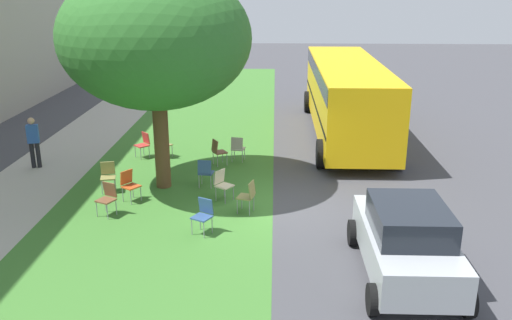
{
  "coord_description": "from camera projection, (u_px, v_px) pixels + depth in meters",
  "views": [
    {
      "loc": [
        -13.79,
        0.18,
        5.9
      ],
      "look_at": [
        0.38,
        0.68,
        1.19
      ],
      "focal_mm": 38.21,
      "sensor_mm": 36.0,
      "label": 1
    }
  ],
  "objects": [
    {
      "name": "chair_9",
      "position": [
        203.0,
        213.0,
        13.18
      ],
      "size": [
        0.57,
        0.56,
        0.88
      ],
      "color": "#335184",
      "rests_on": "ground"
    },
    {
      "name": "chair_7",
      "position": [
        143.0,
        143.0,
        18.85
      ],
      "size": [
        0.59,
        0.59,
        0.88
      ],
      "color": "#B7332D",
      "rests_on": "ground"
    },
    {
      "name": "pedestrian_0",
      "position": [
        34.0,
        140.0,
        17.69
      ],
      "size": [
        0.28,
        0.4,
        1.69
      ],
      "color": "black",
      "rests_on": "ground"
    },
    {
      "name": "parked_car",
      "position": [
        406.0,
        240.0,
        11.11
      ],
      "size": [
        3.7,
        1.92,
        1.65
      ],
      "color": "#ADB2B7",
      "rests_on": "ground"
    },
    {
      "name": "chair_5",
      "position": [
        163.0,
        143.0,
        18.82
      ],
      "size": [
        0.58,
        0.58,
        0.88
      ],
      "color": "olive",
      "rests_on": "ground"
    },
    {
      "name": "chair_3",
      "position": [
        238.0,
        147.0,
        18.39
      ],
      "size": [
        0.49,
        0.48,
        0.88
      ],
      "color": "#ADA393",
      "rests_on": "ground"
    },
    {
      "name": "chair_4",
      "position": [
        218.0,
        150.0,
        18.05
      ],
      "size": [
        0.57,
        0.57,
        0.88
      ],
      "color": "brown",
      "rests_on": "ground"
    },
    {
      "name": "grass_verge",
      "position": [
        164.0,
        204.0,
        15.04
      ],
      "size": [
        48.0,
        6.0,
        0.01
      ],
      "primitive_type": "cube",
      "color": "#3D752D",
      "rests_on": "ground"
    },
    {
      "name": "school_bus",
      "position": [
        347.0,
        91.0,
        21.17
      ],
      "size": [
        10.4,
        2.8,
        2.88
      ],
      "color": "yellow",
      "rests_on": "ground"
    },
    {
      "name": "chair_2",
      "position": [
        205.0,
        171.0,
        16.09
      ],
      "size": [
        0.46,
        0.46,
        0.88
      ],
      "color": "#335184",
      "rests_on": "ground"
    },
    {
      "name": "sidewalk_strip",
      "position": [
        8.0,
        202.0,
        15.19
      ],
      "size": [
        48.0,
        2.8,
        0.01
      ],
      "primitive_type": "cube",
      "color": "#ADA89E",
      "rests_on": "ground"
    },
    {
      "name": "chair_0",
      "position": [
        129.0,
        183.0,
        15.12
      ],
      "size": [
        0.58,
        0.58,
        0.88
      ],
      "color": "#C64C1E",
      "rests_on": "ground"
    },
    {
      "name": "chair_10",
      "position": [
        248.0,
        194.0,
        14.34
      ],
      "size": [
        0.51,
        0.52,
        0.88
      ],
      "color": "olive",
      "rests_on": "ground"
    },
    {
      "name": "chair_6",
      "position": [
        222.0,
        183.0,
        15.16
      ],
      "size": [
        0.58,
        0.58,
        0.88
      ],
      "color": "beige",
      "rests_on": "ground"
    },
    {
      "name": "ground",
      "position": [
        280.0,
        206.0,
        14.94
      ],
      "size": [
        80.0,
        80.0,
        0.0
      ],
      "primitive_type": "plane",
      "color": "#424247"
    },
    {
      "name": "chair_1",
      "position": [
        108.0,
        174.0,
        15.82
      ],
      "size": [
        0.5,
        0.5,
        0.88
      ],
      "color": "olive",
      "rests_on": "ground"
    },
    {
      "name": "chair_8",
      "position": [
        107.0,
        197.0,
        14.2
      ],
      "size": [
        0.56,
        0.55,
        0.88
      ],
      "color": "brown",
      "rests_on": "ground"
    },
    {
      "name": "street_tree",
      "position": [
        156.0,
        39.0,
        14.96
      ],
      "size": [
        5.32,
        5.32,
        6.34
      ],
      "color": "brown",
      "rests_on": "ground"
    }
  ]
}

